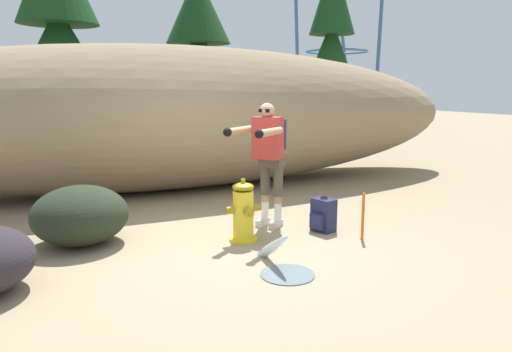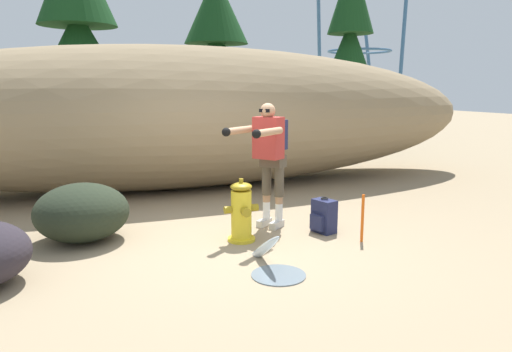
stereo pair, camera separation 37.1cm
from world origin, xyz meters
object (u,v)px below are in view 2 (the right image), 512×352
at_px(utility_worker, 269,150).
at_px(survey_stake, 362,218).
at_px(boulder_mid, 82,212).
at_px(spare_backpack, 324,216).
at_px(fire_hydrant, 241,213).

xyz_separation_m(utility_worker, survey_stake, (0.86, -0.96, -0.77)).
height_order(boulder_mid, survey_stake, boulder_mid).
bearing_deg(spare_backpack, utility_worker, -54.06).
height_order(spare_backpack, boulder_mid, boulder_mid).
distance_m(spare_backpack, boulder_mid, 3.08).
bearing_deg(boulder_mid, utility_worker, -6.92).
relative_size(fire_hydrant, utility_worker, 0.47).
xyz_separation_m(fire_hydrant, boulder_mid, (-1.85, 0.69, -0.00)).
bearing_deg(spare_backpack, fire_hydrant, -19.53).
distance_m(fire_hydrant, boulder_mid, 1.98).
bearing_deg(utility_worker, fire_hydrant, 0.25).
bearing_deg(survey_stake, spare_backpack, 117.03).
bearing_deg(survey_stake, boulder_mid, 158.97).
distance_m(utility_worker, survey_stake, 1.50).
relative_size(utility_worker, boulder_mid, 1.47).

